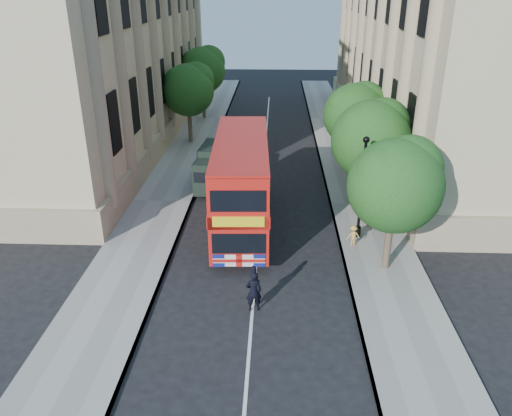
# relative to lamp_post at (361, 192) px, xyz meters

# --- Properties ---
(ground) EXTENTS (120.00, 120.00, 0.00)m
(ground) POSITION_rel_lamp_post_xyz_m (-5.00, -6.00, -2.51)
(ground) COLOR black
(ground) RESTS_ON ground
(pavement_right) EXTENTS (3.50, 80.00, 0.12)m
(pavement_right) POSITION_rel_lamp_post_xyz_m (0.75, 4.00, -2.45)
(pavement_right) COLOR gray
(pavement_right) RESTS_ON ground
(pavement_left) EXTENTS (3.50, 80.00, 0.12)m
(pavement_left) POSITION_rel_lamp_post_xyz_m (-10.75, 4.00, -2.45)
(pavement_left) COLOR gray
(pavement_left) RESTS_ON ground
(building_right) EXTENTS (12.00, 38.00, 18.00)m
(building_right) POSITION_rel_lamp_post_xyz_m (8.80, 18.00, 6.49)
(building_right) COLOR tan
(building_right) RESTS_ON ground
(building_left) EXTENTS (12.00, 38.00, 18.00)m
(building_left) POSITION_rel_lamp_post_xyz_m (-18.80, 18.00, 6.49)
(building_left) COLOR tan
(building_left) RESTS_ON ground
(tree_right_near) EXTENTS (4.00, 4.00, 6.08)m
(tree_right_near) POSITION_rel_lamp_post_xyz_m (0.84, -2.97, 1.74)
(tree_right_near) COLOR #473828
(tree_right_near) RESTS_ON ground
(tree_right_mid) EXTENTS (4.20, 4.20, 6.37)m
(tree_right_mid) POSITION_rel_lamp_post_xyz_m (0.84, 3.03, 1.93)
(tree_right_mid) COLOR #473828
(tree_right_mid) RESTS_ON ground
(tree_right_far) EXTENTS (4.00, 4.00, 6.15)m
(tree_right_far) POSITION_rel_lamp_post_xyz_m (0.84, 9.03, 1.80)
(tree_right_far) COLOR #473828
(tree_right_far) RESTS_ON ground
(tree_left_far) EXTENTS (4.00, 4.00, 6.30)m
(tree_left_far) POSITION_rel_lamp_post_xyz_m (-10.96, 16.03, 1.93)
(tree_left_far) COLOR #473828
(tree_left_far) RESTS_ON ground
(tree_left_back) EXTENTS (4.20, 4.20, 6.65)m
(tree_left_back) POSITION_rel_lamp_post_xyz_m (-10.96, 24.03, 2.20)
(tree_left_back) COLOR #473828
(tree_left_back) RESTS_ON ground
(lamp_post) EXTENTS (0.32, 0.32, 5.16)m
(lamp_post) POSITION_rel_lamp_post_xyz_m (0.00, 0.00, 0.00)
(lamp_post) COLOR black
(lamp_post) RESTS_ON pavement_right
(double_decker_bus) EXTENTS (3.04, 10.01, 4.57)m
(double_decker_bus) POSITION_rel_lamp_post_xyz_m (-5.90, 1.11, 0.02)
(double_decker_bus) COLOR #B7140C
(double_decker_bus) RESTS_ON ground
(box_van) EXTENTS (2.18, 4.65, 2.59)m
(box_van) POSITION_rel_lamp_post_xyz_m (-7.91, 6.47, -1.24)
(box_van) COLOR black
(box_van) RESTS_ON ground
(police_constable) EXTENTS (0.71, 0.56, 1.73)m
(police_constable) POSITION_rel_lamp_post_xyz_m (-4.95, -6.30, -1.65)
(police_constable) COLOR black
(police_constable) RESTS_ON ground
(woman_pedestrian) EXTENTS (1.01, 0.99, 1.64)m
(woman_pedestrian) POSITION_rel_lamp_post_xyz_m (1.04, 2.12, -1.57)
(woman_pedestrian) COLOR beige
(woman_pedestrian) RESTS_ON pavement_right
(child_a) EXTENTS (0.76, 0.54, 1.20)m
(child_a) POSITION_rel_lamp_post_xyz_m (0.85, 1.13, -1.79)
(child_a) COLOR orange
(child_a) RESTS_ON pavement_right
(child_b) EXTENTS (0.76, 0.55, 1.06)m
(child_b) POSITION_rel_lamp_post_xyz_m (-0.39, -1.01, -1.86)
(child_b) COLOR gold
(child_b) RESTS_ON pavement_right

